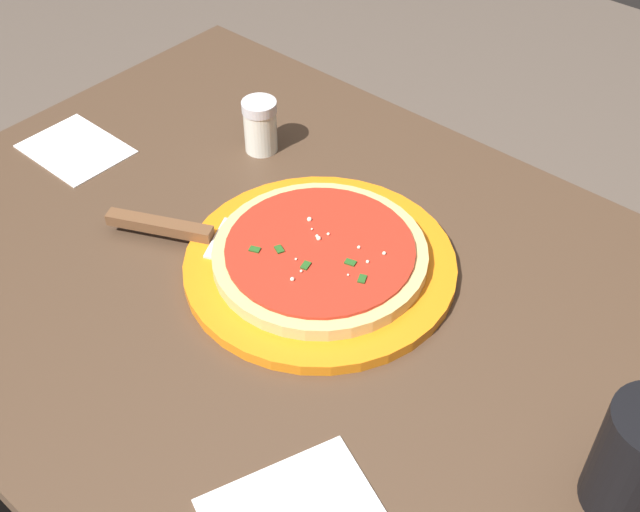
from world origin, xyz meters
The scene contains 6 objects.
restaurant_table centered at (0.00, 0.00, 0.61)m, with size 1.12×0.73×0.76m.
serving_plate centered at (-0.04, 0.03, 0.76)m, with size 0.31×0.31×0.01m, color orange.
pizza centered at (-0.04, 0.03, 0.78)m, with size 0.24×0.24×0.02m.
pizza_server centered at (-0.18, -0.03, 0.78)m, with size 0.22×0.14×0.01m.
napkin_folded_right centered at (-0.44, -0.01, 0.76)m, with size 0.14×0.10×0.00m, color white.
parmesan_shaker centered at (-0.26, 0.16, 0.79)m, with size 0.05×0.05×0.07m.
Camera 1 is at (0.38, -0.46, 1.39)m, focal length 44.51 mm.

